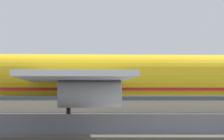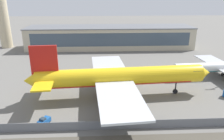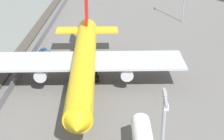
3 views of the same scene
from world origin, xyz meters
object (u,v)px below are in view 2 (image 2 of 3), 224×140
at_px(cargo_jet_yellow, 119,77).
at_px(control_tower, 1,4).
at_px(passenger_jet_white_teal, 223,67).
at_px(baggage_tug, 44,121).

xyz_separation_m(cargo_jet_yellow, control_tower, (-59.49, 67.17, 17.71)).
height_order(passenger_jet_white_teal, control_tower, control_tower).
bearing_deg(cargo_jet_yellow, control_tower, 131.53).
xyz_separation_m(cargo_jet_yellow, passenger_jet_white_teal, (39.18, 13.89, -2.19)).
distance_m(cargo_jet_yellow, passenger_jet_white_teal, 41.62).
bearing_deg(control_tower, cargo_jet_yellow, -48.47).
height_order(baggage_tug, control_tower, control_tower).
bearing_deg(passenger_jet_white_teal, cargo_jet_yellow, -160.48).
height_order(cargo_jet_yellow, passenger_jet_white_teal, cargo_jet_yellow).
relative_size(cargo_jet_yellow, control_tower, 1.33).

